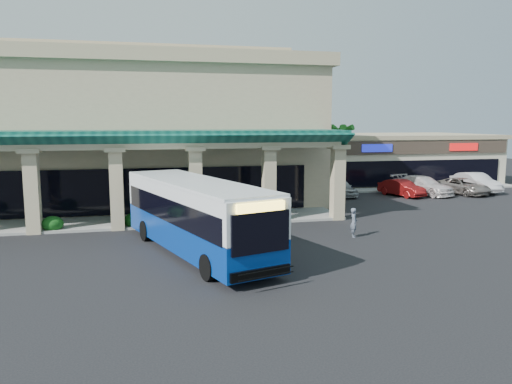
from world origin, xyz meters
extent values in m
plane|color=black|center=(0.00, 0.00, 0.00)|extent=(110.00, 110.00, 0.00)
imported|color=slate|center=(4.98, 0.36, 0.80)|extent=(0.53, 0.67, 1.60)
imported|color=#A7A7A7|center=(10.04, 14.50, 0.71)|extent=(2.03, 4.30, 1.42)
imported|color=maroon|center=(15.09, 13.32, 0.70)|extent=(2.66, 4.47, 1.39)
imported|color=white|center=(17.29, 13.72, 0.80)|extent=(4.12, 5.95, 1.60)
imported|color=gray|center=(20.84, 13.20, 0.69)|extent=(3.03, 5.25, 1.38)
imported|color=silver|center=(22.77, 14.17, 0.85)|extent=(1.88, 5.17, 1.69)
camera|label=1|loc=(-6.15, -24.12, 6.19)|focal=35.00mm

